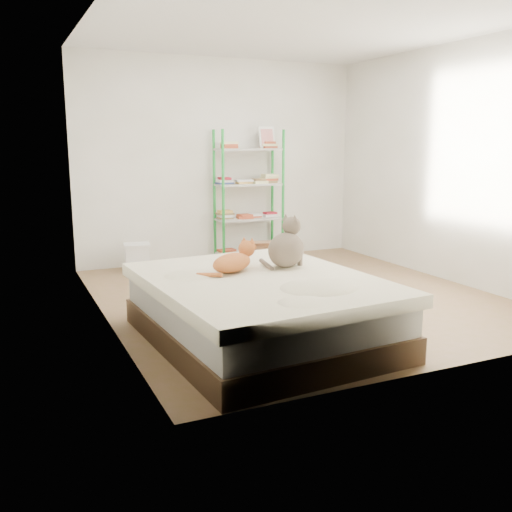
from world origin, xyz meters
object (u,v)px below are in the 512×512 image
bed (260,309)px  white_bin (137,258)px  orange_cat (232,260)px  cardboard_box (261,255)px  grey_cat (286,242)px  shelf_unit (249,198)px

bed → white_bin: size_ratio=6.12×
orange_cat → cardboard_box: (1.26, 2.14, -0.45)m
grey_cat → white_bin: size_ratio=1.22×
white_bin → grey_cat: bearing=-75.2°
bed → orange_cat: bearing=114.0°
shelf_unit → cardboard_box: size_ratio=3.30×
orange_cat → shelf_unit: size_ratio=0.28×
orange_cat → shelf_unit: (1.33, 2.68, 0.21)m
shelf_unit → cardboard_box: (-0.07, -0.54, -0.67)m
shelf_unit → white_bin: (-1.53, -0.12, -0.65)m
orange_cat → white_bin: (-0.20, 2.56, -0.44)m
bed → white_bin: (-0.33, 2.81, -0.08)m
grey_cat → white_bin: bearing=-10.5°
shelf_unit → white_bin: bearing=-175.6°
orange_cat → grey_cat: bearing=-32.7°
bed → orange_cat: size_ratio=4.43×
cardboard_box → white_bin: 1.51m
grey_cat → cardboard_box: 2.36m
grey_cat → shelf_unit: 2.83m
grey_cat → bed: bearing=99.0°
grey_cat → white_bin: grey_cat is taller
grey_cat → cardboard_box: (0.78, 2.16, -0.57)m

